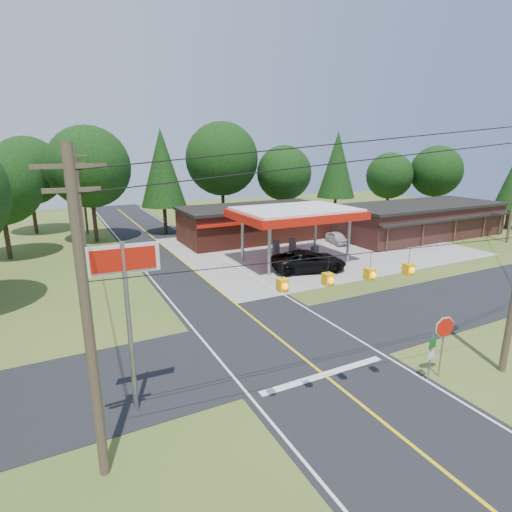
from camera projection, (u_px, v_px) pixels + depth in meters
name	position (u px, v px, depth m)	size (l,w,h in m)	color
ground	(283.00, 342.00, 21.02)	(120.00, 120.00, 0.00)	#3F561E
main_highway	(283.00, 342.00, 21.01)	(8.00, 120.00, 0.02)	black
cross_road	(283.00, 342.00, 21.01)	(70.00, 7.00, 0.02)	black
lane_center_yellow	(283.00, 342.00, 21.01)	(0.15, 110.00, 0.00)	yellow
gas_canopy	(296.00, 215.00, 35.07)	(10.60, 7.40, 4.88)	gray
convenience_store	(254.00, 223.00, 44.70)	(16.40, 7.55, 3.80)	#5D241A
strip_building	(418.00, 220.00, 46.63)	(20.40, 8.75, 3.80)	#341815
utility_pole_near_left	(87.00, 319.00, 11.18)	(1.80, 0.30, 10.00)	#473828
utility_pole_far_left	(81.00, 210.00, 31.61)	(1.80, 0.30, 10.00)	#473828
utility_pole_north	(83.00, 194.00, 47.00)	(0.30, 0.30, 9.50)	#473828
overhead_beacons	(350.00, 257.00, 13.82)	(17.04, 2.04, 1.03)	black
treeline_backdrop	(168.00, 174.00, 40.09)	(70.27, 51.59, 13.30)	#332316
suv_car	(309.00, 261.00, 33.15)	(6.17, 6.17, 1.72)	black
sedan_car	(337.00, 238.00, 42.98)	(3.63, 3.63, 1.24)	silver
big_stop_sign	(126.00, 289.00, 14.22)	(2.50, 0.26, 6.73)	gray
octagonal_stop_sign	(444.00, 332.00, 17.28)	(0.97, 0.22, 2.88)	gray
route_sign_post	(431.00, 352.00, 17.16)	(0.48, 0.12, 2.35)	gray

